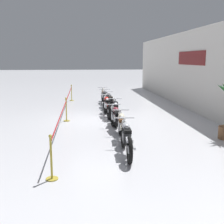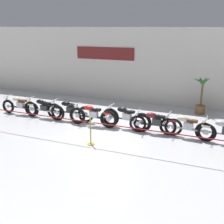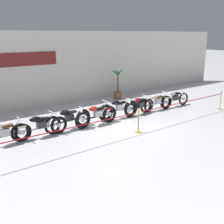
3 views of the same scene
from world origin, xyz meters
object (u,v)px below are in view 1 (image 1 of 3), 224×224
motorcycle_black_2 (110,102)px  motorcycle_maroon_5 (117,119)px  motorcycle_black_1 (105,99)px  stanchion_mid_right (51,164)px  motorcycle_red_3 (107,107)px  stanchion_mid_left (66,113)px  motorcycle_black_4 (116,112)px  motorcycle_cream_0 (104,96)px  motorcycle_silver_7 (127,138)px  stanchion_far_left (68,99)px  motorcycle_cream_6 (122,127)px

motorcycle_black_2 → motorcycle_maroon_5: bearing=-1.7°
motorcycle_black_1 → stanchion_mid_right: 9.82m
motorcycle_red_3 → stanchion_mid_right: (6.96, -1.87, -0.12)m
stanchion_mid_left → stanchion_mid_right: 6.12m
motorcycle_black_4 → motorcycle_cream_0: bearing=-179.1°
motorcycle_cream_0 → motorcycle_red_3: size_ratio=0.95×
motorcycle_silver_7 → stanchion_far_left: 6.44m
motorcycle_cream_0 → motorcycle_black_4: motorcycle_black_4 is taller
motorcycle_cream_6 → stanchion_mid_right: (2.91, -2.00, -0.11)m
motorcycle_black_4 → stanchion_far_left: stanchion_far_left is taller
stanchion_far_left → stanchion_mid_right: bearing=-0.0°
motorcycle_black_4 → motorcycle_silver_7: size_ratio=1.03×
motorcycle_red_3 → motorcycle_cream_6: (4.05, 0.14, -0.01)m
motorcycle_black_1 → motorcycle_maroon_5: (5.44, 0.00, 0.00)m
motorcycle_cream_6 → motorcycle_black_4: bearing=177.8°
motorcycle_black_4 → stanchion_mid_right: stanchion_mid_right is taller
motorcycle_silver_7 → stanchion_far_left: stanchion_far_left is taller
motorcycle_silver_7 → motorcycle_black_4: bearing=177.8°
motorcycle_black_2 → stanchion_mid_right: size_ratio=2.24×
motorcycle_black_4 → motorcycle_cream_6: 2.57m
motorcycle_black_1 → motorcycle_silver_7: 8.12m
motorcycle_black_2 → stanchion_mid_left: stanchion_mid_left is taller
motorcycle_cream_0 → motorcycle_maroon_5: motorcycle_maroon_5 is taller
motorcycle_red_3 → motorcycle_silver_7: (5.46, 0.08, 0.00)m
motorcycle_cream_0 → motorcycle_cream_6: size_ratio=0.97×
motorcycle_black_2 → motorcycle_maroon_5: motorcycle_black_2 is taller
motorcycle_black_2 → motorcycle_black_4: 2.78m
motorcycle_black_4 → motorcycle_black_1: bearing=-178.5°
motorcycle_cream_0 → motorcycle_black_1: 1.43m
motorcycle_red_3 → stanchion_far_left: (-0.67, -1.87, 0.28)m
motorcycle_red_3 → motorcycle_black_4: bearing=9.1°
motorcycle_black_2 → stanchion_mid_left: 3.01m
motorcycle_cream_6 → stanchion_far_left: size_ratio=0.18×
motorcycle_silver_7 → motorcycle_cream_6: bearing=177.8°
motorcycle_black_2 → motorcycle_black_4: bearing=-0.3°
motorcycle_black_1 → motorcycle_silver_7: size_ratio=1.05×
motorcycle_black_4 → stanchion_far_left: bearing=-135.6°
motorcycle_black_2 → motorcycle_silver_7: size_ratio=1.06×
motorcycle_maroon_5 → stanchion_far_left: (-3.46, -1.99, 0.28)m
motorcycle_red_3 → stanchion_mid_right: size_ratio=2.17×
motorcycle_maroon_5 → motorcycle_cream_6: (1.26, 0.01, -0.01)m
stanchion_mid_right → motorcycle_black_4: bearing=159.0°
motorcycle_silver_7 → stanchion_mid_left: size_ratio=2.11×
motorcycle_cream_6 → stanchion_mid_left: size_ratio=2.12×
motorcycle_silver_7 → motorcycle_black_1: bearing=179.7°
motorcycle_red_3 → motorcycle_cream_6: motorcycle_red_3 is taller
motorcycle_black_1 → stanchion_far_left: bearing=-45.1°
motorcycle_black_1 → motorcycle_silver_7: (8.12, -0.04, 0.01)m
motorcycle_red_3 → stanchion_mid_right: 7.21m
motorcycle_cream_0 → motorcycle_black_1: motorcycle_black_1 is taller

